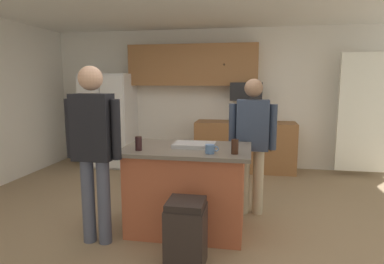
# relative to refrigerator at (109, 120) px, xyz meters

# --- Properties ---
(floor) EXTENTS (7.04, 7.04, 0.00)m
(floor) POSITION_rel_refrigerator_xyz_m (2.00, -2.38, -0.89)
(floor) COLOR #937A5B
(floor) RESTS_ON ground
(back_wall) EXTENTS (6.40, 0.10, 2.60)m
(back_wall) POSITION_rel_refrigerator_xyz_m (2.00, 0.42, 0.41)
(back_wall) COLOR white
(back_wall) RESTS_ON ground
(french_door_window_panel) EXTENTS (0.90, 0.06, 2.00)m
(french_door_window_panel) POSITION_rel_refrigerator_xyz_m (4.60, 0.02, 0.21)
(french_door_window_panel) COLOR white
(french_door_window_panel) RESTS_ON ground
(cabinet_run_upper) EXTENTS (2.40, 0.38, 0.75)m
(cabinet_run_upper) POSITION_rel_refrigerator_xyz_m (1.60, 0.22, 1.04)
(cabinet_run_upper) COLOR #936038
(cabinet_run_lower) EXTENTS (1.80, 0.63, 0.90)m
(cabinet_run_lower) POSITION_rel_refrigerator_xyz_m (2.60, 0.10, -0.44)
(cabinet_run_lower) COLOR #936038
(cabinet_run_lower) RESTS_ON ground
(refrigerator) EXTENTS (0.91, 0.76, 1.77)m
(refrigerator) POSITION_rel_refrigerator_xyz_m (0.00, 0.00, 0.00)
(refrigerator) COLOR white
(refrigerator) RESTS_ON ground
(microwave_over_range) EXTENTS (0.56, 0.40, 0.32)m
(microwave_over_range) POSITION_rel_refrigerator_xyz_m (2.60, 0.12, 0.56)
(microwave_over_range) COLOR black
(kitchen_island) EXTENTS (1.36, 0.88, 0.93)m
(kitchen_island) POSITION_rel_refrigerator_xyz_m (2.03, -2.51, -0.41)
(kitchen_island) COLOR #AD5638
(kitchen_island) RESTS_ON ground
(person_guest_by_door) EXTENTS (0.57, 0.23, 1.78)m
(person_guest_by_door) POSITION_rel_refrigerator_xyz_m (1.19, -2.96, 0.15)
(person_guest_by_door) COLOR #4C5166
(person_guest_by_door) RESTS_ON ground
(person_guest_right) EXTENTS (0.57, 0.22, 1.66)m
(person_guest_right) POSITION_rel_refrigerator_xyz_m (2.72, -1.92, 0.07)
(person_guest_right) COLOR tan
(person_guest_right) RESTS_ON ground
(glass_stout_tall) EXTENTS (0.07, 0.07, 0.15)m
(glass_stout_tall) POSITION_rel_refrigerator_xyz_m (2.55, -2.74, 0.12)
(glass_stout_tall) COLOR #321A0F
(glass_stout_tall) RESTS_ON kitchen_island
(mug_ceramic_white) EXTENTS (0.13, 0.09, 0.09)m
(mug_ceramic_white) POSITION_rel_refrigerator_xyz_m (2.32, -2.77, 0.09)
(mug_ceramic_white) COLOR #4C6B99
(mug_ceramic_white) RESTS_ON kitchen_island
(tumbler_amber) EXTENTS (0.07, 0.07, 0.14)m
(tumbler_amber) POSITION_rel_refrigerator_xyz_m (1.58, -2.75, 0.12)
(tumbler_amber) COLOR black
(tumbler_amber) RESTS_ON kitchen_island
(serving_tray) EXTENTS (0.44, 0.30, 0.04)m
(serving_tray) POSITION_rel_refrigerator_xyz_m (2.11, -2.47, 0.07)
(serving_tray) COLOR #B7B7BC
(serving_tray) RESTS_ON kitchen_island
(trash_bin) EXTENTS (0.34, 0.34, 0.61)m
(trash_bin) POSITION_rel_refrigerator_xyz_m (2.17, -3.23, -0.58)
(trash_bin) COLOR black
(trash_bin) RESTS_ON ground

